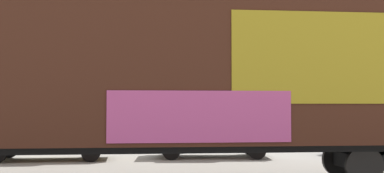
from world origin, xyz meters
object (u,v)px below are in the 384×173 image
Objects in this scene: parked_car_white at (211,136)px; freight_car at (162,69)px; flagpole at (259,34)px; parked_car_blue at (384,132)px; parked_car_tan at (46,134)px.

freight_car is at bearing -110.66° from parked_car_white.
flagpole reaches higher than parked_car_blue.
parked_car_blue is at bearing -58.37° from flagpole.
parked_car_tan is at bearing 122.04° from freight_car.
flagpole reaches higher than freight_car.
freight_car reaches higher than parked_car_tan.
parked_car_tan is at bearing -178.29° from parked_car_white.
parked_car_white is 1.08× the size of parked_car_blue.
parked_car_white is at bearing 69.34° from freight_car.
flagpole is 11.60m from parked_car_tan.
parked_car_tan is at bearing -179.83° from parked_car_blue.
flagpole is at bearing 58.20° from parked_car_white.
flagpole is (5.56, 11.29, 2.63)m from freight_car.
freight_car is 3.72× the size of parked_car_white.
parked_car_blue is at bearing 0.17° from parked_car_tan.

